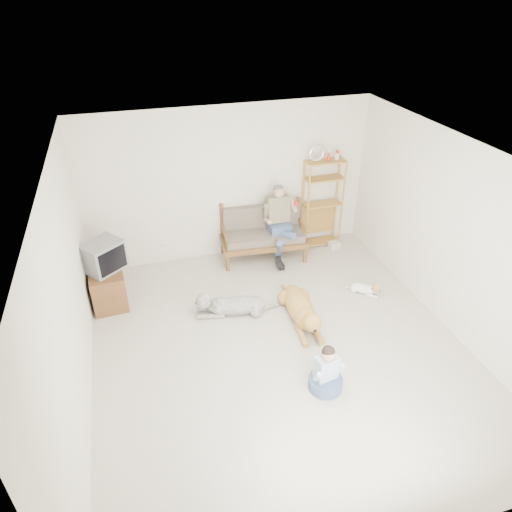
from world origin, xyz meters
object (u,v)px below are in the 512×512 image
object	(u,v)px
loveseat	(262,233)
tv_stand	(107,284)
etagere	(322,203)
golden_retriever	(302,311)

from	to	relation	value
loveseat	tv_stand	bearing A→B (deg)	-162.70
loveseat	etagere	bearing A→B (deg)	11.19
tv_stand	golden_retriever	world-z (taller)	tv_stand
loveseat	tv_stand	xyz separation A→B (m)	(-2.73, -0.58, -0.19)
loveseat	etagere	world-z (taller)	etagere
tv_stand	loveseat	bearing A→B (deg)	8.61
etagere	golden_retriever	world-z (taller)	etagere
loveseat	golden_retriever	world-z (taller)	loveseat
tv_stand	golden_retriever	size ratio (longest dim) A/B	0.61
etagere	golden_retriever	size ratio (longest dim) A/B	1.28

